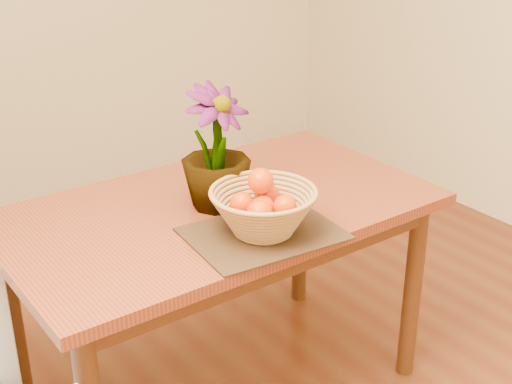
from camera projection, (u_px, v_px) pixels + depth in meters
table at (219, 228)px, 2.35m from camera, size 1.40×0.80×0.75m
placemat at (263, 233)px, 2.12m from camera, size 0.47×0.37×0.01m
wicker_basket at (263, 213)px, 2.10m from camera, size 0.32×0.32×0.13m
orange_pile at (263, 200)px, 2.09m from camera, size 0.17×0.17×0.14m
potted_plant at (216, 148)px, 2.23m from camera, size 0.27×0.27×0.40m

